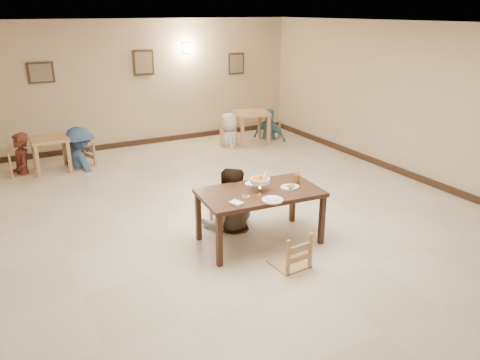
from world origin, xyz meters
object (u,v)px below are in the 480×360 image
bg_table_left (50,144)px  bg_diner_b (77,127)px  bg_chair_rr (270,122)px  chair_far (227,196)px  bg_chair_rl (230,127)px  bg_diner_c (229,113)px  main_table (260,196)px  chair_near (290,233)px  bg_diner_a (17,133)px  drink_glass (297,178)px  main_diner (229,168)px  bg_chair_lr (79,145)px  bg_chair_ll (20,151)px  bg_table_right (251,117)px  curry_warmer (260,181)px  bg_diner_d (270,109)px

bg_table_left → bg_diner_b: bg_diner_b is taller
bg_chair_rr → chair_far: bearing=-60.2°
bg_chair_rl → bg_diner_c: (0.00, -0.00, 0.35)m
bg_table_left → bg_diner_b: (0.57, -0.02, 0.29)m
main_table → chair_near: bearing=-84.7°
bg_diner_a → drink_glass: bearing=30.5°
chair_near → main_diner: size_ratio=0.49×
main_diner → bg_chair_rr: (3.27, 4.15, -0.50)m
chair_far → bg_chair_lr: (-1.51, 3.97, 0.05)m
chair_near → bg_chair_ll: size_ratio=0.93×
bg_chair_rr → bg_diner_c: (-1.17, -0.02, 0.37)m
bg_table_right → bg_chair_rl: bearing=174.6°
chair_far → bg_table_left: 4.50m
bg_table_left → bg_chair_rl: (4.17, 0.03, -0.12)m
curry_warmer → bg_diner_a: bearing=120.1°
drink_glass → bg_chair_rr: bearing=62.6°
chair_near → bg_chair_lr: bg_chair_lr is taller
bg_chair_rl → bg_diner_a: bg_diner_a is taller
bg_diner_b → bg_diner_d: size_ratio=1.10×
main_diner → bg_chair_lr: size_ratio=1.91×
bg_table_right → chair_far: bearing=-124.0°
bg_diner_b → bg_diner_c: bearing=-111.3°
main_table → bg_diner_a: (-2.79, 4.85, 0.16)m
main_diner → bg_chair_lr: 4.37m
chair_near → bg_diner_a: bg_diner_a is taller
bg_diner_c → main_table: bearing=-3.0°
chair_far → bg_diner_c: bg_diner_c is taller
drink_glass → bg_chair_rr: size_ratio=0.18×
chair_near → bg_chair_rr: bearing=-122.8°
main_diner → bg_table_right: main_diner is taller
drink_glass → bg_chair_ll: size_ratio=0.16×
bg_table_left → bg_chair_ll: size_ratio=0.73×
curry_warmer → drink_glass: curry_warmer is taller
bg_chair_lr → bg_chair_rr: bg_chair_lr is taller
drink_glass → bg_diner_b: (-2.29, 4.73, 0.01)m
bg_chair_ll → bg_diner_d: (5.91, -0.02, 0.30)m
bg_chair_rl → bg_chair_rr: (1.17, 0.02, -0.02)m
main_table → bg_diner_b: 5.03m
main_table → bg_diner_c: (1.95, 4.80, 0.11)m
bg_chair_lr → bg_diner_b: 0.39m
bg_diner_d → bg_table_left: bearing=60.2°
curry_warmer → bg_chair_ll: (-2.80, 4.83, -0.44)m
main_diner → bg_diner_b: main_diner is taller
bg_diner_a → bg_diner_d: bearing=84.8°
bg_chair_ll → bg_chair_rl: bearing=-90.0°
bg_table_right → bg_diner_b: 4.19m
bg_chair_lr → chair_near: bearing=-4.2°
bg_chair_ll → bg_diner_b: bearing=-94.1°
bg_chair_ll → bg_diner_c: size_ratio=0.61×
bg_chair_lr → bg_chair_rl: size_ratio=1.05×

